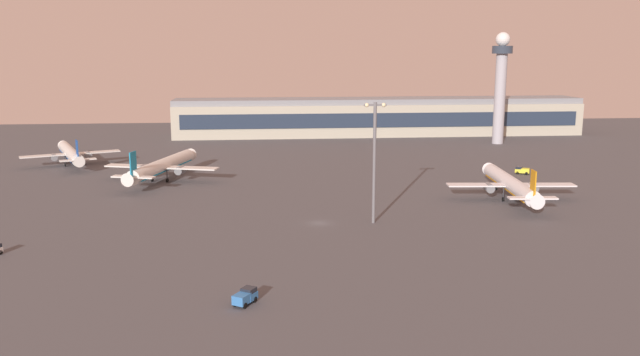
% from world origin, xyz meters
% --- Properties ---
extents(ground_plane, '(416.00, 416.00, 0.00)m').
position_xyz_m(ground_plane, '(0.00, 0.00, 0.00)').
color(ground_plane, '#4C4C51').
extents(terminal_building, '(179.82, 22.40, 16.40)m').
position_xyz_m(terminal_building, '(40.81, 148.36, 8.09)').
color(terminal_building, '#B2AD99').
rests_on(terminal_building, ground).
extents(control_tower, '(8.00, 8.00, 44.20)m').
position_xyz_m(control_tower, '(83.84, 116.13, 25.33)').
color(control_tower, '#A8A8B2').
rests_on(control_tower, ground).
extents(airplane_near_gate, '(32.01, 41.07, 10.53)m').
position_xyz_m(airplane_near_gate, '(49.95, 17.93, 3.98)').
color(airplane_near_gate, white).
rests_on(airplane_near_gate, ground).
extents(airplane_far_stand, '(33.32, 42.43, 11.09)m').
position_xyz_m(airplane_far_stand, '(-40.51, 51.08, 4.19)').
color(airplane_far_stand, silver).
rests_on(airplane_far_stand, ground).
extents(airplane_mid_apron, '(29.99, 38.01, 10.23)m').
position_xyz_m(airplane_mid_apron, '(-74.13, 80.49, 3.87)').
color(airplane_mid_apron, silver).
rests_on(airplane_mid_apron, ground).
extents(cargo_loader, '(3.88, 4.55, 2.25)m').
position_xyz_m(cargo_loader, '(-15.10, -44.47, 1.18)').
color(cargo_loader, '#3372BF').
rests_on(cargo_loader, ground).
extents(maintenance_van, '(4.56, 3.79, 2.25)m').
position_xyz_m(maintenance_van, '(66.89, 50.78, 1.18)').
color(maintenance_van, yellow).
rests_on(maintenance_van, ground).
extents(apron_light_central, '(4.80, 0.90, 26.16)m').
position_xyz_m(apron_light_central, '(11.82, -0.91, 14.93)').
color(apron_light_central, slate).
rests_on(apron_light_central, ground).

